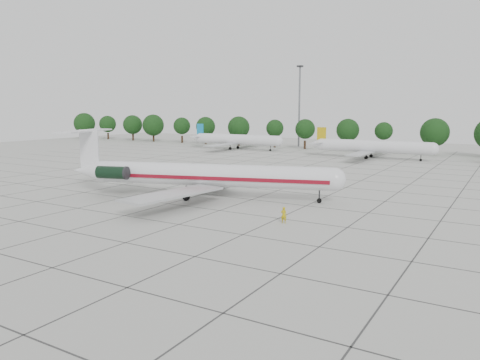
{
  "coord_description": "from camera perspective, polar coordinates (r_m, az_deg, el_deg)",
  "views": [
    {
      "loc": [
        30.72,
        -46.68,
        12.48
      ],
      "look_at": [
        1.22,
        2.82,
        3.5
      ],
      "focal_mm": 35.0,
      "sensor_mm": 36.0,
      "label": 1
    }
  ],
  "objects": [
    {
      "name": "ground_crew",
      "position": [
        51.09,
        5.35,
        -4.27
      ],
      "size": [
        0.73,
        0.55,
        1.82
      ],
      "primitive_type": "imported",
      "rotation": [
        0.0,
        0.0,
        3.32
      ],
      "color": "#BAA20A",
      "rests_on": "ground"
    },
    {
      "name": "floodlight_mast",
      "position": [
        151.4,
        7.25,
        9.47
      ],
      "size": [
        1.6,
        1.6,
        25.45
      ],
      "color": "slate",
      "rests_on": "ground"
    },
    {
      "name": "main_airliner",
      "position": [
        65.22,
        -5.39,
        0.7
      ],
      "size": [
        38.75,
        29.67,
        9.27
      ],
      "rotation": [
        0.0,
        0.0,
        0.3
      ],
      "color": "silver",
      "rests_on": "ground"
    },
    {
      "name": "tree_line",
      "position": [
        138.49,
        13.01,
        5.94
      ],
      "size": [
        249.86,
        8.44,
        10.22
      ],
      "color": "#332114",
      "rests_on": "ground"
    },
    {
      "name": "apron_joints",
      "position": [
        70.02,
        4.25,
        -1.43
      ],
      "size": [
        170.0,
        170.0,
        0.02
      ],
      "primitive_type": "cube",
      "color": "#383838",
      "rests_on": "ground"
    },
    {
      "name": "bg_airliner_c",
      "position": [
        119.31,
        15.83,
        3.92
      ],
      "size": [
        28.24,
        27.2,
        7.4
      ],
      "color": "silver",
      "rests_on": "ground"
    },
    {
      "name": "bg_airliner_b",
      "position": [
        140.04,
        -0.45,
        4.94
      ],
      "size": [
        28.24,
        27.2,
        7.4
      ],
      "color": "silver",
      "rests_on": "ground"
    },
    {
      "name": "ground",
      "position": [
        57.26,
        -2.5,
        -3.74
      ],
      "size": [
        260.0,
        260.0,
        0.0
      ],
      "primitive_type": "plane",
      "color": "beige",
      "rests_on": "ground"
    }
  ]
}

